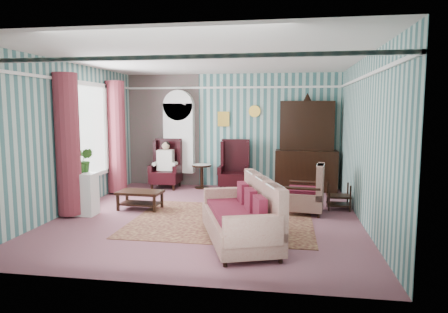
% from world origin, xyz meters
% --- Properties ---
extents(floor, '(6.00, 6.00, 0.00)m').
position_xyz_m(floor, '(0.00, 0.00, 0.00)').
color(floor, '#8F535D').
rests_on(floor, ground).
extents(room_shell, '(5.53, 6.02, 2.91)m').
position_xyz_m(room_shell, '(-0.62, 0.18, 2.01)').
color(room_shell, '#3A6969').
rests_on(room_shell, ground).
extents(bookcase, '(0.80, 0.28, 2.24)m').
position_xyz_m(bookcase, '(-1.35, 2.84, 1.12)').
color(bookcase, silver).
rests_on(bookcase, floor).
extents(dresser_hutch, '(1.50, 0.56, 2.36)m').
position_xyz_m(dresser_hutch, '(1.90, 2.72, 1.18)').
color(dresser_hutch, black).
rests_on(dresser_hutch, floor).
extents(wingback_left, '(0.76, 0.80, 1.25)m').
position_xyz_m(wingback_left, '(-1.60, 2.45, 0.62)').
color(wingback_left, black).
rests_on(wingback_left, floor).
extents(wingback_right, '(0.76, 0.80, 1.25)m').
position_xyz_m(wingback_right, '(0.15, 2.45, 0.62)').
color(wingback_right, black).
rests_on(wingback_right, floor).
extents(seated_woman, '(0.44, 0.40, 1.18)m').
position_xyz_m(seated_woman, '(-1.60, 2.45, 0.59)').
color(seated_woman, white).
rests_on(seated_woman, floor).
extents(round_side_table, '(0.50, 0.50, 0.60)m').
position_xyz_m(round_side_table, '(-0.70, 2.60, 0.30)').
color(round_side_table, black).
rests_on(round_side_table, floor).
extents(nest_table, '(0.45, 0.38, 0.54)m').
position_xyz_m(nest_table, '(2.47, 0.90, 0.27)').
color(nest_table, black).
rests_on(nest_table, floor).
extents(plant_stand, '(0.55, 0.35, 0.80)m').
position_xyz_m(plant_stand, '(-2.40, -0.30, 0.40)').
color(plant_stand, white).
rests_on(plant_stand, floor).
extents(rug, '(3.20, 2.60, 0.01)m').
position_xyz_m(rug, '(0.30, -0.30, 0.01)').
color(rug, '#481918').
rests_on(rug, floor).
extents(sofa, '(1.69, 2.22, 1.12)m').
position_xyz_m(sofa, '(0.74, -1.43, 0.56)').
color(sofa, '#BBB191').
rests_on(sofa, floor).
extents(floral_armchair, '(0.80, 0.87, 1.01)m').
position_xyz_m(floral_armchair, '(1.77, 0.50, 0.50)').
color(floral_armchair, beige).
rests_on(floral_armchair, floor).
extents(coffee_table, '(0.90, 0.56, 0.37)m').
position_xyz_m(coffee_table, '(-1.46, 0.27, 0.19)').
color(coffee_table, black).
rests_on(coffee_table, floor).
extents(potted_plant_a, '(0.38, 0.33, 0.40)m').
position_xyz_m(potted_plant_a, '(-2.50, -0.44, 1.00)').
color(potted_plant_a, '#184B17').
rests_on(potted_plant_a, plant_stand).
extents(potted_plant_b, '(0.30, 0.26, 0.46)m').
position_xyz_m(potted_plant_b, '(-2.36, -0.16, 1.03)').
color(potted_plant_b, '#19511B').
rests_on(potted_plant_b, plant_stand).
extents(potted_plant_c, '(0.31, 0.31, 0.42)m').
position_xyz_m(potted_plant_c, '(-2.46, -0.25, 1.01)').
color(potted_plant_c, '#295219').
rests_on(potted_plant_c, plant_stand).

